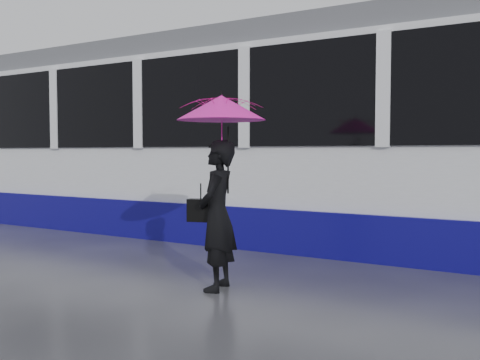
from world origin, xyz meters
The scene contains 6 objects.
ground centered at (0.00, 0.00, 0.00)m, with size 90.00×90.00×0.00m, color #29292E.
rails centered at (0.00, 2.50, 0.01)m, with size 34.00×1.51×0.02m.
tram centered at (-0.59, 2.50, 1.64)m, with size 26.00×2.56×3.35m.
woman centered at (-0.19, -0.83, 0.77)m, with size 0.56×0.37×1.54m, color black.
umbrella centered at (-0.14, -0.83, 1.69)m, with size 1.11×1.11×1.04m.
handbag centered at (-0.41, -0.81, 0.81)m, with size 0.30×0.19×0.42m.
Camera 1 is at (2.79, -5.40, 1.42)m, focal length 40.00 mm.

